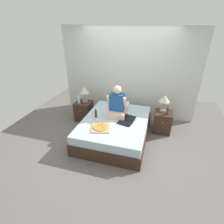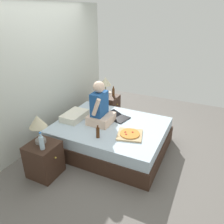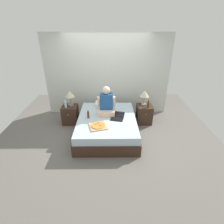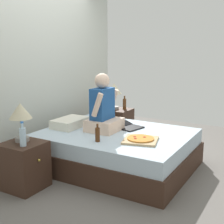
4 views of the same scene
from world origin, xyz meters
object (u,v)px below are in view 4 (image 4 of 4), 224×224
(laptop, at_px, (128,126))
(pizza_box, at_px, (141,140))
(bed, at_px, (116,150))
(nightstand_right, at_px, (117,124))
(beer_bottle, at_px, (125,104))
(lamp_on_left_nightstand, at_px, (21,114))
(beer_bottle_on_bed, at_px, (98,134))
(nightstand_left, at_px, (24,165))
(person_seated, at_px, (103,110))
(water_bottle, at_px, (23,136))
(lamp_on_right_nightstand, at_px, (114,91))

(laptop, height_order, pizza_box, laptop)
(bed, height_order, pizza_box, pizza_box)
(nightstand_right, bearing_deg, beer_bottle, -54.99)
(lamp_on_left_nightstand, distance_m, beer_bottle, 2.25)
(bed, bearing_deg, pizza_box, -114.29)
(laptop, bearing_deg, beer_bottle_on_bed, 178.68)
(nightstand_left, bearing_deg, person_seated, -20.20)
(water_bottle, bearing_deg, pizza_box, -44.50)
(bed, height_order, person_seated, person_seated)
(lamp_on_left_nightstand, distance_m, laptop, 1.54)
(beer_bottle, xyz_separation_m, person_seated, (-1.19, -0.30, 0.13))
(nightstand_right, distance_m, laptop, 1.06)
(person_seated, distance_m, beer_bottle_on_bed, 0.55)
(bed, relative_size, beer_bottle_on_bed, 8.97)
(water_bottle, distance_m, lamp_on_right_nightstand, 2.27)
(nightstand_left, distance_m, laptop, 1.53)
(nightstand_right, bearing_deg, beer_bottle_on_bed, -158.97)
(pizza_box, bearing_deg, beer_bottle_on_bed, 122.46)
(nightstand_right, height_order, pizza_box, nightstand_right)
(lamp_on_right_nightstand, bearing_deg, nightstand_left, -178.68)
(beer_bottle, bearing_deg, lamp_on_left_nightstand, 176.16)
(nightstand_left, xyz_separation_m, lamp_on_left_nightstand, (0.04, 0.05, 0.60))
(nightstand_right, bearing_deg, bed, -151.57)
(lamp_on_left_nightstand, distance_m, lamp_on_right_nightstand, 2.14)
(bed, distance_m, lamp_on_right_nightstand, 1.40)
(lamp_on_right_nightstand, height_order, pizza_box, lamp_on_right_nightstand)
(water_bottle, height_order, pizza_box, water_bottle)
(water_bottle, height_order, beer_bottle, water_bottle)
(laptop, bearing_deg, nightstand_left, 155.52)
(pizza_box, bearing_deg, nightstand_right, 38.79)
(person_seated, distance_m, pizza_box, 0.73)
(water_bottle, distance_m, beer_bottle, 2.36)
(lamp_on_left_nightstand, distance_m, pizza_box, 1.44)
(bed, height_order, nightstand_right, nightstand_right)
(bed, height_order, nightstand_left, nightstand_left)
(beer_bottle_on_bed, bearing_deg, lamp_on_right_nightstand, 22.98)
(person_seated, relative_size, beer_bottle_on_bed, 3.55)
(bed, height_order, laptop, laptop)
(pizza_box, bearing_deg, lamp_on_left_nightstand, 127.93)
(nightstand_right, height_order, beer_bottle_on_bed, beer_bottle_on_bed)
(bed, distance_m, nightstand_left, 1.25)
(nightstand_left, height_order, laptop, laptop)
(nightstand_left, distance_m, water_bottle, 0.40)
(water_bottle, bearing_deg, beer_bottle, -0.24)
(lamp_on_left_nightstand, height_order, beer_bottle, lamp_on_left_nightstand)
(nightstand_left, height_order, water_bottle, water_bottle)
(beer_bottle, distance_m, pizza_box, 1.68)
(lamp_on_right_nightstand, distance_m, beer_bottle_on_bed, 1.72)
(nightstand_left, relative_size, beer_bottle, 2.37)
(water_bottle, bearing_deg, nightstand_right, 2.25)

